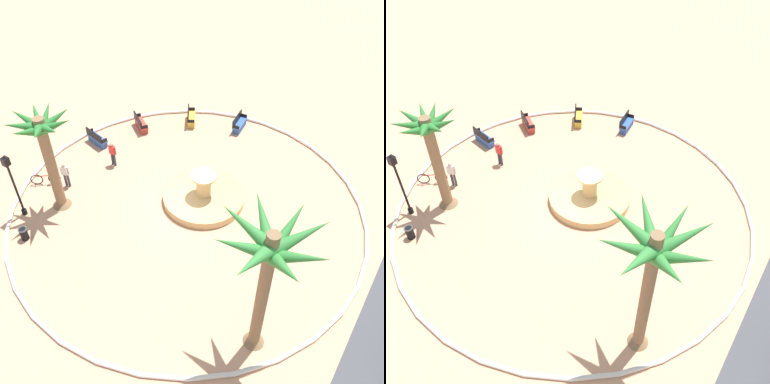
{
  "view_description": "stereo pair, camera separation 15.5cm",
  "coord_description": "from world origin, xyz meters",
  "views": [
    {
      "loc": [
        13.95,
        9.44,
        16.99
      ],
      "look_at": [
        -0.3,
        0.13,
        1.0
      ],
      "focal_mm": 40.79,
      "sensor_mm": 36.0,
      "label": 1
    },
    {
      "loc": [
        13.87,
        9.57,
        16.99
      ],
      "look_at": [
        -0.3,
        0.13,
        1.0
      ],
      "focal_mm": 40.79,
      "sensor_mm": 36.0,
      "label": 2
    }
  ],
  "objects": [
    {
      "name": "bench_north",
      "position": [
        -1.68,
        -8.05,
        0.35
      ],
      "size": [
        0.82,
        1.67,
        1.0
      ],
      "color": "#335BA8",
      "rests_on": "ground"
    },
    {
      "name": "bicycle_red_frame",
      "position": [
        2.82,
        -7.9,
        0.38
      ],
      "size": [
        1.15,
        1.36,
        0.94
      ],
      "color": "black",
      "rests_on": "ground"
    },
    {
      "name": "lamppost",
      "position": [
        5.19,
        -7.08,
        2.34
      ],
      "size": [
        0.32,
        0.32,
        4.0
      ],
      "color": "black",
      "rests_on": "ground"
    },
    {
      "name": "plaza_curb",
      "position": [
        0.0,
        0.0,
        0.1
      ],
      "size": [
        19.18,
        19.18,
        0.2
      ],
      "primitive_type": "torus",
      "color": "silver",
      "rests_on": "ground"
    },
    {
      "name": "person_cyclist_photo",
      "position": [
        2.29,
        -6.71,
        0.95
      ],
      "size": [
        0.32,
        0.49,
        1.69
      ],
      "color": "#33333D",
      "rests_on": "ground"
    },
    {
      "name": "bench_west",
      "position": [
        -6.99,
        -4.33,
        0.35
      ],
      "size": [
        1.63,
        1.26,
        1.0
      ],
      "color": "gold",
      "rests_on": "ground"
    },
    {
      "name": "fountain",
      "position": [
        -0.99,
        0.44,
        0.29
      ],
      "size": [
        4.49,
        4.49,
        1.86
      ],
      "color": "tan",
      "rests_on": "ground"
    },
    {
      "name": "bench_east",
      "position": [
        -8.14,
        -1.22,
        0.35
      ],
      "size": [
        1.66,
        0.73,
        1.0
      ],
      "color": "#335BA8",
      "rests_on": "ground"
    },
    {
      "name": "palm_tree_near_fountain",
      "position": [
        5.01,
        6.66,
        5.36
      ],
      "size": [
        4.14,
        4.14,
        7.0
      ],
      "color": "brown",
      "rests_on": "ground"
    },
    {
      "name": "ground_plane",
      "position": [
        0.0,
        0.0,
        0.0
      ],
      "size": [
        80.0,
        80.0,
        0.0
      ],
      "primitive_type": "plane",
      "color": "tan"
    },
    {
      "name": "palm_tree_by_curb",
      "position": [
        3.59,
        -5.9,
        4.3
      ],
      "size": [
        3.25,
        3.36,
        5.9
      ],
      "color": "brown",
      "rests_on": "ground"
    },
    {
      "name": "person_pedestrian_stroll",
      "position": [
        -0.64,
        -5.75,
        0.92
      ],
      "size": [
        0.22,
        0.53,
        1.65
      ],
      "color": "#33333D",
      "rests_on": "ground"
    },
    {
      "name": "bench_southeast",
      "position": [
        -4.54,
        -6.74,
        0.35
      ],
      "size": [
        1.31,
        1.6,
        1.0
      ],
      "color": "#B73D33",
      "rests_on": "ground"
    },
    {
      "name": "trash_bin",
      "position": [
        6.38,
        -5.67,
        0.39
      ],
      "size": [
        0.46,
        0.46,
        0.73
      ],
      "color": "black",
      "rests_on": "ground"
    }
  ]
}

